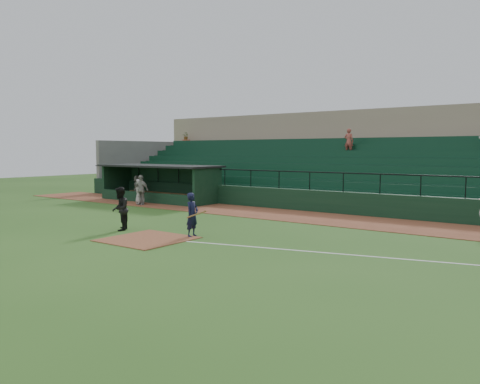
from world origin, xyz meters
The scene contains 11 objects.
ground centered at (0.00, 0.00, 0.00)m, with size 90.00×90.00×0.00m, color #2C551B.
warning_track centered at (0.00, 8.00, 0.01)m, with size 40.00×4.00×0.03m, color brown.
home_plate_dirt centered at (0.00, -1.00, 0.01)m, with size 3.00×3.00×0.03m, color brown.
foul_line centered at (8.00, 1.20, 0.01)m, with size 18.00×0.09×0.01m, color white.
stadium_structure centered at (0.00, 16.46, 2.30)m, with size 38.00×13.08×6.40m.
dugout centered at (-9.75, 9.56, 1.33)m, with size 8.90×3.20×2.42m.
batter_at_plate centered at (1.03, 0.42, 0.87)m, with size 1.04×0.71×1.75m.
umpire centered at (-2.47, -0.25, 0.93)m, with size 0.90×0.70×1.86m, color black.
dugout_player_a centered at (-8.88, 6.69, 0.95)m, with size 1.08×0.45×1.85m, color #A09C96.
dugout_player_b centered at (-9.27, 6.91, 0.82)m, with size 0.77×0.50×1.58m, color #ADA6A2.
dugout_player_c centered at (-11.70, 8.90, 0.85)m, with size 1.53×0.49×1.65m, color gray.
Camera 1 is at (13.47, -13.37, 3.39)m, focal length 35.58 mm.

